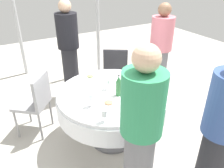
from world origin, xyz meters
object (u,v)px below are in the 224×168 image
object	(u,v)px
person_east	(140,136)
person_outer	(69,50)
chair_right	(36,100)
dining_table	(112,102)
plate_rear	(109,103)
plate_far	(90,77)
person_north	(160,54)
wine_glass_right	(108,82)
wine_glass_rear	(106,76)
bottle_green_east	(119,86)
plate_inner	(74,91)
bottle_clear_north	(139,84)
wine_glass_left	(104,114)
bottle_dark_green_south	(135,93)
wine_glass_front	(149,101)
chair_left	(116,67)
wine_glass_outer	(91,97)
plate_west	(148,86)
person_south	(221,131)

from	to	relation	value
person_east	person_outer	bearing A→B (deg)	-79.84
chair_right	person_east	bearing A→B (deg)	-121.54
dining_table	plate_rear	bearing A→B (deg)	142.69
plate_far	person_north	xyz separation A→B (m)	(0.02, -1.22, 0.09)
wine_glass_right	wine_glass_rear	bearing A→B (deg)	-19.11
bottle_green_east	plate_inner	size ratio (longest dim) A/B	1.04
bottle_clear_north	wine_glass_left	distance (m)	0.67
bottle_dark_green_south	chair_right	world-z (taller)	bottle_dark_green_south
bottle_dark_green_south	wine_glass_rear	xyz separation A→B (m)	(0.58, 0.04, -0.04)
bottle_dark_green_south	wine_glass_front	size ratio (longest dim) A/B	2.34
plate_inner	chair_left	world-z (taller)	chair_left
wine_glass_outer	wine_glass_left	world-z (taller)	wine_glass_outer
bottle_dark_green_south	plate_rear	world-z (taller)	bottle_dark_green_south
bottle_clear_north	wine_glass_left	xyz separation A→B (m)	(-0.27, 0.61, -0.04)
bottle_green_east	plate_far	size ratio (longest dim) A/B	1.23
bottle_green_east	bottle_dark_green_south	bearing A→B (deg)	-170.16
dining_table	bottle_dark_green_south	distance (m)	0.48
plate_west	chair_left	size ratio (longest dim) A/B	0.24
plate_inner	plate_rear	bearing A→B (deg)	-153.34
plate_west	person_north	size ratio (longest dim) A/B	0.13
wine_glass_left	chair_right	distance (m)	1.22
wine_glass_left	person_outer	world-z (taller)	person_outer
wine_glass_rear	wine_glass_outer	bearing A→B (deg)	134.68
bottle_clear_north	chair_right	xyz separation A→B (m)	(0.83, 1.04, -0.35)
person_east	bottle_green_east	bearing A→B (deg)	-93.75
bottle_clear_north	wine_glass_front	distance (m)	0.33
bottle_dark_green_south	chair_left	xyz separation A→B (m)	(1.39, -0.58, -0.37)
bottle_dark_green_south	bottle_clear_north	bearing A→B (deg)	-46.37
wine_glass_right	person_north	distance (m)	1.23
plate_west	person_outer	distance (m)	1.53
chair_right	dining_table	bearing A→B (deg)	-90.00
wine_glass_left	person_east	size ratio (longest dim) A/B	0.09
wine_glass_right	chair_left	world-z (taller)	wine_glass_right
wine_glass_left	person_north	bearing A→B (deg)	-57.50
bottle_dark_green_south	wine_glass_front	bearing A→B (deg)	-149.43
plate_inner	wine_glass_front	bearing A→B (deg)	-143.19
plate_west	chair_left	bearing A→B (deg)	-10.37
dining_table	bottle_green_east	world-z (taller)	bottle_green_east
plate_west	chair_right	distance (m)	1.46
wine_glass_front	person_east	distance (m)	0.57
wine_glass_front	plate_inner	bearing A→B (deg)	36.81
plate_rear	wine_glass_left	bearing A→B (deg)	143.07
wine_glass_left	person_south	xyz separation A→B (m)	(-0.70, -0.77, -0.02)
dining_table	person_outer	size ratio (longest dim) A/B	0.82
wine_glass_outer	plate_rear	world-z (taller)	wine_glass_outer
person_outer	chair_right	bearing A→B (deg)	-138.74
plate_west	person_south	size ratio (longest dim) A/B	0.13
bottle_dark_green_south	person_north	size ratio (longest dim) A/B	0.20
wine_glass_outer	chair_right	size ratio (longest dim) A/B	0.18
dining_table	person_outer	distance (m)	1.36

